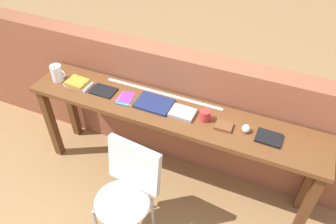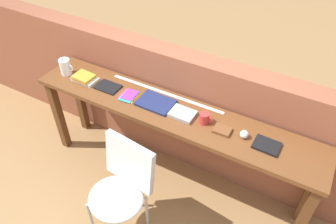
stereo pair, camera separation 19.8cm
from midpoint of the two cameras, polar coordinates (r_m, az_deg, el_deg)
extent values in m
plane|color=#9E7547|center=(3.13, -3.74, -15.31)|extent=(40.00, 40.00, 0.00)
cube|color=#935138|center=(3.05, 1.02, 0.26)|extent=(6.00, 0.20, 1.21)
cube|color=brown|center=(2.65, -1.72, -0.06)|extent=(2.50, 0.44, 0.04)
cube|color=#5B341A|center=(3.42, -21.23, -1.96)|extent=(0.07, 0.07, 0.84)
cube|color=#5B341A|center=(2.76, 20.96, -15.55)|extent=(0.07, 0.07, 0.84)
cube|color=#5B341A|center=(3.58, -18.08, 1.27)|extent=(0.07, 0.07, 0.84)
cube|color=#5B341A|center=(2.96, 21.73, -10.59)|extent=(0.07, 0.07, 0.84)
ellipsoid|color=silver|center=(2.62, -10.19, -15.33)|extent=(0.48, 0.47, 0.08)
cube|color=silver|center=(2.51, -8.21, -9.27)|extent=(0.45, 0.15, 0.40)
cylinder|color=#B2B2B7|center=(2.96, -10.34, -14.32)|extent=(0.02, 0.02, 0.41)
cylinder|color=#B2B2B7|center=(2.83, -4.80, -17.24)|extent=(0.02, 0.02, 0.41)
cylinder|color=white|center=(3.11, -20.55, 6.31)|extent=(0.10, 0.10, 0.15)
cone|color=white|center=(3.04, -21.28, 7.33)|extent=(0.04, 0.03, 0.04)
torus|color=white|center=(3.07, -19.77, 6.25)|extent=(0.07, 0.01, 0.07)
cube|color=white|center=(3.02, -17.11, 4.58)|extent=(0.23, 0.15, 0.03)
cube|color=gold|center=(3.00, -17.38, 4.93)|extent=(0.19, 0.15, 0.03)
cube|color=black|center=(2.89, -13.11, 3.54)|extent=(0.21, 0.15, 0.01)
cube|color=yellow|center=(2.78, -9.14, 2.24)|extent=(0.13, 0.17, 0.00)
cube|color=#E5334C|center=(2.79, -9.65, 2.40)|extent=(0.13, 0.15, 0.00)
cube|color=#3399D8|center=(2.77, -9.41, 2.28)|extent=(0.13, 0.17, 0.00)
cube|color=purple|center=(2.78, -9.23, 2.49)|extent=(0.13, 0.16, 0.00)
cube|color=navy|center=(2.69, -4.55, 1.42)|extent=(0.30, 0.22, 0.02)
cube|color=#9E9EA3|center=(2.59, 0.37, -0.21)|extent=(0.20, 0.16, 0.03)
cylinder|color=red|center=(2.53, 4.23, -0.69)|extent=(0.08, 0.08, 0.09)
torus|color=red|center=(2.52, 5.17, -0.96)|extent=(0.06, 0.01, 0.06)
cube|color=brown|center=(2.50, 7.47, -2.55)|extent=(0.13, 0.10, 0.02)
sphere|color=silver|center=(2.48, 11.22, -2.95)|extent=(0.06, 0.06, 0.06)
cube|color=black|center=(2.48, 14.98, -4.46)|extent=(0.19, 0.15, 0.02)
cube|color=silver|center=(2.80, -2.97, 3.18)|extent=(1.07, 0.03, 0.00)
camera|label=1|loc=(0.10, -92.19, -1.96)|focal=35.00mm
camera|label=2|loc=(0.10, 87.81, 1.96)|focal=35.00mm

